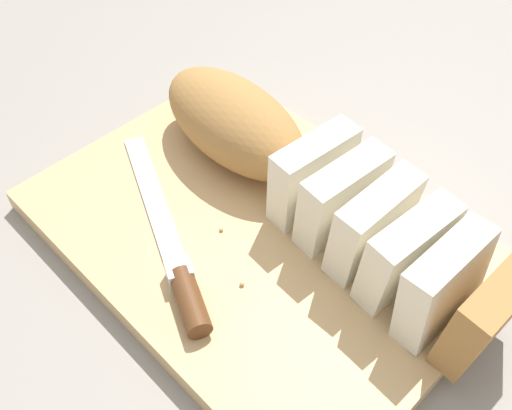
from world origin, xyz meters
name	(u,v)px	position (x,y,z in m)	size (l,w,h in m)	color
ground_plane	(256,242)	(0.00, 0.00, 0.00)	(3.00, 3.00, 0.00)	gray
cutting_board	(256,234)	(0.00, 0.00, 0.01)	(0.41, 0.29, 0.02)	tan
bread_loaf	(300,171)	(0.00, 0.05, 0.06)	(0.41, 0.10, 0.08)	#A8753D
bread_knife	(179,270)	(0.00, -0.09, 0.03)	(0.24, 0.12, 0.02)	silver
crumb_near_knife	(221,230)	(-0.02, -0.03, 0.03)	(0.00, 0.00, 0.00)	tan
crumb_near_loaf	(242,284)	(0.04, -0.05, 0.03)	(0.00, 0.00, 0.00)	tan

